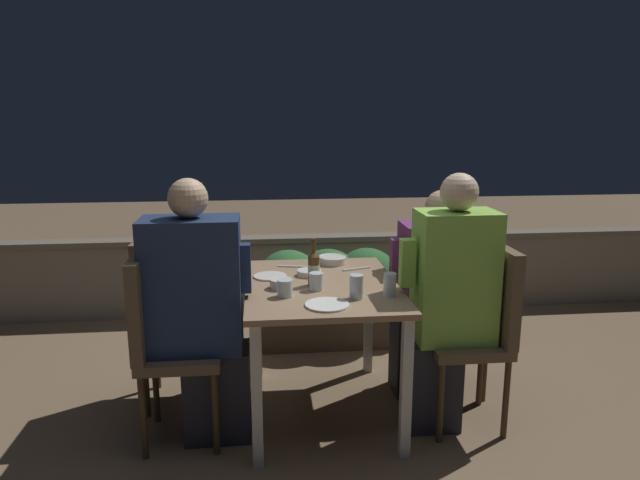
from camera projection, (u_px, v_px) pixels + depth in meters
ground_plane at (321, 411)px, 3.19m from camera, size 16.00×16.00×0.00m
parapet_wall at (300, 273)px, 4.74m from camera, size 9.00×0.18×0.65m
dining_table at (322, 301)px, 3.05m from camera, size 0.80×1.05×0.74m
planter_hedge at (328, 291)px, 4.07m from camera, size 1.02×0.47×0.69m
chair_left_near at (160, 331)px, 2.80m from camera, size 0.41×0.40×0.97m
person_navy_jumper at (200, 313)px, 2.80m from camera, size 0.52×0.26×1.33m
chair_left_far at (161, 305)px, 3.18m from camera, size 0.41×0.40×0.97m
chair_right_near at (483, 319)px, 2.96m from camera, size 0.41×0.40×0.97m
person_green_blouse at (447, 303)px, 2.92m from camera, size 0.48×0.26×1.35m
chair_right_far at (465, 296)px, 3.34m from camera, size 0.41×0.40×0.97m
person_purple_stripe at (432, 293)px, 3.31m from camera, size 0.51×0.26×1.21m
beer_bottle at (314, 268)px, 2.98m from camera, size 0.06×0.06×0.25m
plate_0 at (327, 305)px, 2.68m from camera, size 0.21×0.21×0.01m
plate_1 at (270, 276)px, 3.15m from camera, size 0.18×0.18×0.01m
bowl_0 at (309, 272)px, 3.18m from camera, size 0.14×0.14×0.03m
bowl_1 at (332, 259)px, 3.43m from camera, size 0.17×0.17×0.05m
bowl_2 at (281, 283)px, 2.94m from camera, size 0.11×0.11×0.05m
glass_cup_0 at (316, 281)px, 2.91m from camera, size 0.07×0.07×0.09m
glass_cup_1 at (390, 285)px, 2.81m from camera, size 0.06×0.06×0.12m
glass_cup_2 at (356, 287)px, 2.77m from camera, size 0.07×0.07×0.12m
glass_cup_3 at (285, 288)px, 2.81m from camera, size 0.08×0.08×0.09m
fork_0 at (292, 266)px, 3.35m from camera, size 0.17×0.06×0.01m
fork_1 at (356, 269)px, 3.30m from camera, size 0.17×0.07×0.01m
potted_plant at (474, 280)px, 4.07m from camera, size 0.35×0.35×0.75m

